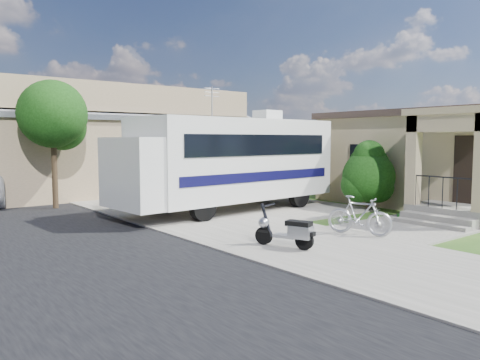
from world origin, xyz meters
TOP-DOWN VIEW (x-y plane):
  - ground at (0.00, 0.00)m, footprint 120.00×120.00m
  - sidewalk_slab at (-1.00, 10.00)m, footprint 4.00×80.00m
  - driveway_slab at (1.50, 4.50)m, footprint 7.00×6.00m
  - walk_slab at (3.00, -1.00)m, footprint 4.00×3.00m
  - house at (8.88, 1.43)m, footprint 9.47×7.80m
  - warehouse at (0.00, 13.97)m, footprint 12.50×8.40m
  - street_tree_a at (-3.70, 9.05)m, footprint 2.44×2.40m
  - motorhome at (0.68, 4.59)m, footprint 8.24×3.05m
  - shrub at (4.78, 1.89)m, footprint 2.00×1.91m
  - scooter at (-1.70, -0.74)m, footprint 0.74×1.42m
  - bicycle at (0.71, -0.85)m, footprint 1.02×1.72m
  - garden_hose at (3.70, -0.24)m, footprint 0.39×0.39m

SIDE VIEW (x-z plane):
  - ground at x=0.00m, z-range 0.00..0.00m
  - driveway_slab at x=1.50m, z-range 0.00..0.05m
  - walk_slab at x=3.00m, z-range 0.00..0.05m
  - sidewalk_slab at x=-1.00m, z-range 0.00..0.06m
  - garden_hose at x=3.70m, z-range 0.00..0.18m
  - scooter at x=-1.70m, z-range -0.04..0.92m
  - bicycle at x=0.71m, z-range 0.00..1.00m
  - shrub at x=4.78m, z-range 0.03..2.49m
  - house at x=8.88m, z-range 0.00..3.55m
  - motorhome at x=0.68m, z-range -0.29..3.86m
  - warehouse at x=0.00m, z-range -0.53..4.51m
  - street_tree_a at x=-3.70m, z-range 0.96..5.54m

